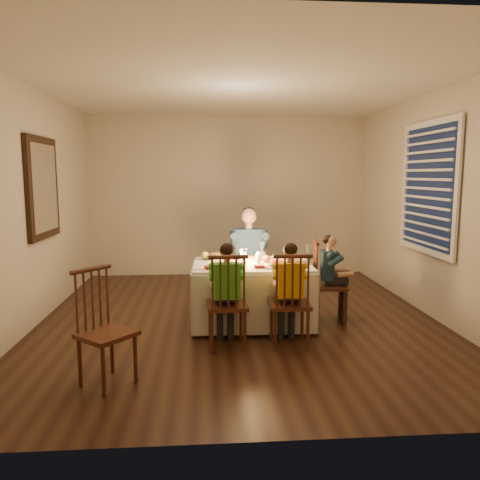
{
  "coord_description": "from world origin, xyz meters",
  "views": [
    {
      "loc": [
        -0.38,
        -5.19,
        1.65
      ],
      "look_at": [
        0.02,
        0.15,
        0.9
      ],
      "focal_mm": 35.0,
      "sensor_mm": 36.0,
      "label": 1
    }
  ],
  "objects": [
    {
      "name": "ground",
      "position": [
        0.0,
        0.0,
        0.0
      ],
      "size": [
        5.0,
        5.0,
        0.0
      ],
      "primitive_type": "plane",
      "color": "black",
      "rests_on": "ground"
    },
    {
      "name": "wall_left",
      "position": [
        -2.25,
        0.0,
        1.3
      ],
      "size": [
        0.02,
        5.0,
        2.6
      ],
      "primitive_type": "cube",
      "color": "beige",
      "rests_on": "ground"
    },
    {
      "name": "wall_right",
      "position": [
        2.25,
        0.0,
        1.3
      ],
      "size": [
        0.02,
        5.0,
        2.6
      ],
      "primitive_type": "cube",
      "color": "beige",
      "rests_on": "ground"
    },
    {
      "name": "wall_back",
      "position": [
        0.0,
        2.5,
        1.3
      ],
      "size": [
        4.5,
        0.02,
        2.6
      ],
      "primitive_type": "cube",
      "color": "beige",
      "rests_on": "ground"
    },
    {
      "name": "ceiling",
      "position": [
        0.0,
        0.0,
        2.6
      ],
      "size": [
        5.0,
        5.0,
        0.0
      ],
      "primitive_type": "plane",
      "color": "white",
      "rests_on": "wall_back"
    },
    {
      "name": "dining_table",
      "position": [
        0.13,
        -0.16,
        0.49
      ],
      "size": [
        1.34,
        0.98,
        0.65
      ],
      "rotation": [
        0.0,
        0.0,
        -0.02
      ],
      "color": "silver",
      "rests_on": "ground"
    },
    {
      "name": "chair_adult",
      "position": [
        0.16,
        0.52,
        0.0
      ],
      "size": [
        0.39,
        0.38,
        0.93
      ],
      "primitive_type": null,
      "rotation": [
        0.0,
        0.0,
        -0.04
      ],
      "color": "#37180F",
      "rests_on": "ground"
    },
    {
      "name": "chair_near_left",
      "position": [
        -0.18,
        -0.86,
        0.0
      ],
      "size": [
        0.4,
        0.38,
        0.93
      ],
      "primitive_type": null,
      "rotation": [
        0.0,
        0.0,
        3.19
      ],
      "color": "#37180F",
      "rests_on": "ground"
    },
    {
      "name": "chair_near_right",
      "position": [
        0.42,
        -0.87,
        0.0
      ],
      "size": [
        0.39,
        0.37,
        0.93
      ],
      "primitive_type": null,
      "rotation": [
        0.0,
        0.0,
        3.12
      ],
      "color": "#37180F",
      "rests_on": "ground"
    },
    {
      "name": "chair_end",
      "position": [
        1.01,
        -0.15,
        0.0
      ],
      "size": [
        0.41,
        0.42,
        0.93
      ],
      "primitive_type": null,
      "rotation": [
        0.0,
        0.0,
        1.45
      ],
      "color": "#37180F",
      "rests_on": "ground"
    },
    {
      "name": "chair_extra",
      "position": [
        -1.16,
        -1.6,
        0.0
      ],
      "size": [
        0.53,
        0.53,
        0.93
      ],
      "primitive_type": null,
      "rotation": [
        0.0,
        0.0,
        0.86
      ],
      "color": "#37180F",
      "rests_on": "ground"
    },
    {
      "name": "adult",
      "position": [
        0.16,
        0.52,
        0.0
      ],
      "size": [
        0.47,
        0.43,
        1.25
      ],
      "primitive_type": null,
      "rotation": [
        0.0,
        0.0,
        -0.04
      ],
      "color": "navy",
      "rests_on": "ground"
    },
    {
      "name": "child_green",
      "position": [
        -0.18,
        -0.86,
        0.0
      ],
      "size": [
        0.34,
        0.31,
        1.02
      ],
      "primitive_type": null,
      "rotation": [
        0.0,
        0.0,
        3.19
      ],
      "color": "green",
      "rests_on": "ground"
    },
    {
      "name": "child_yellow",
      "position": [
        0.42,
        -0.87,
        0.0
      ],
      "size": [
        0.33,
        0.3,
        1.01
      ],
      "primitive_type": null,
      "rotation": [
        0.0,
        0.0,
        3.12
      ],
      "color": "gold",
      "rests_on": "ground"
    },
    {
      "name": "child_teal",
      "position": [
        1.01,
        -0.15,
        0.0
      ],
      "size": [
        0.32,
        0.34,
        0.99
      ],
      "primitive_type": null,
      "rotation": [
        0.0,
        0.0,
        1.45
      ],
      "color": "#1A2F41",
      "rests_on": "ground"
    },
    {
      "name": "setting_adult",
      "position": [
        0.1,
        0.08,
        0.69
      ],
      "size": [
        0.27,
        0.27,
        0.02
      ],
      "primitive_type": "cylinder",
      "rotation": [
        0.0,
        0.0,
        -0.02
      ],
      "color": "silver",
      "rests_on": "dining_table"
    },
    {
      "name": "setting_green",
      "position": [
        -0.16,
        -0.42,
        0.69
      ],
      "size": [
        0.27,
        0.27,
        0.02
      ],
      "primitive_type": "cylinder",
      "rotation": [
        0.0,
        0.0,
        -0.02
      ],
      "color": "silver",
      "rests_on": "dining_table"
    },
    {
      "name": "setting_yellow",
      "position": [
        0.36,
        -0.41,
        0.69
      ],
      "size": [
        0.27,
        0.27,
        0.02
      ],
      "primitive_type": "cylinder",
      "rotation": [
        0.0,
        0.0,
        -0.02
      ],
      "color": "silver",
      "rests_on": "dining_table"
    },
    {
      "name": "setting_teal",
      "position": [
        0.59,
        -0.16,
        0.69
      ],
      "size": [
        0.27,
        0.27,
        0.02
      ],
      "primitive_type": "cylinder",
      "rotation": [
        0.0,
        0.0,
        -0.02
      ],
      "color": "silver",
      "rests_on": "dining_table"
    },
    {
      "name": "candle_left",
      "position": [
        0.05,
        -0.16,
        0.73
      ],
      "size": [
        0.06,
        0.06,
        0.1
      ],
      "primitive_type": "cylinder",
      "color": "white",
      "rests_on": "dining_table"
    },
    {
      "name": "candle_right",
      "position": [
        0.2,
        -0.16,
        0.73
      ],
      "size": [
        0.06,
        0.06,
        0.1
      ],
      "primitive_type": "cylinder",
      "color": "white",
      "rests_on": "dining_table"
    },
    {
      "name": "squash",
      "position": [
        -0.39,
        0.12,
        0.73
      ],
      "size": [
        0.09,
        0.09,
        0.09
      ],
      "primitive_type": "sphere",
      "color": "yellow",
      "rests_on": "dining_table"
    },
    {
      "name": "orange_fruit",
      "position": [
        0.3,
        -0.12,
        0.72
      ],
      "size": [
        0.08,
        0.08,
        0.08
      ],
      "primitive_type": "sphere",
      "color": "#DE4612",
      "rests_on": "dining_table"
    },
    {
      "name": "serving_bowl",
      "position": [
        -0.24,
        0.11,
        0.71
      ],
      "size": [
        0.28,
        0.28,
        0.06
      ],
      "primitive_type": "imported",
      "rotation": [
        0.0,
        0.0,
        0.29
      ],
      "color": "silver",
      "rests_on": "dining_table"
    },
    {
      "name": "wall_mirror",
      "position": [
        -2.22,
        0.3,
        1.5
      ],
      "size": [
        0.06,
        0.95,
        1.15
      ],
      "color": "black",
      "rests_on": "wall_left"
    },
    {
      "name": "window_blinds",
      "position": [
        2.21,
        0.1,
        1.5
      ],
      "size": [
        0.07,
        1.34,
        1.54
      ],
      "color": "#0C1733",
      "rests_on": "wall_right"
    }
  ]
}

